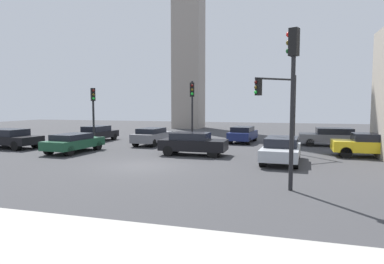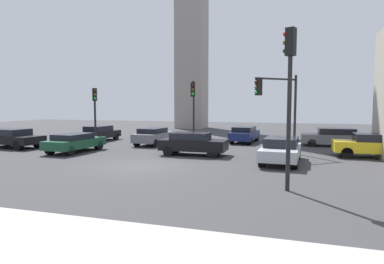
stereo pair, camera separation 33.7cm
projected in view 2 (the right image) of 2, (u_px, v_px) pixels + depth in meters
name	position (u px, v px, depth m)	size (l,w,h in m)	color
ground_plane	(142.00, 166.00, 17.54)	(91.64, 91.64, 0.00)	#38383A
traffic_light_0	(277.00, 98.00, 20.99)	(2.52, 2.24, 5.15)	black
traffic_light_2	(95.00, 105.00, 25.95)	(0.46, 0.47, 4.53)	black
traffic_light_3	(289.00, 80.00, 12.10)	(0.49, 0.42, 6.00)	black
traffic_light_4	(193.00, 99.00, 25.84)	(1.38, 4.28, 5.20)	black
car_0	(193.00, 143.00, 21.20)	(4.22, 1.89, 1.45)	black
car_1	(154.00, 136.00, 26.74)	(2.10, 4.33, 1.37)	slate
car_2	(245.00, 134.00, 28.32)	(2.17, 4.45, 1.38)	navy
car_3	(75.00, 142.00, 22.55)	(2.20, 4.50, 1.28)	#19472D
car_4	(334.00, 137.00, 25.85)	(4.74, 2.06, 1.41)	slate
car_5	(281.00, 149.00, 18.42)	(2.23, 4.81, 1.40)	#ADB2B7
car_6	(99.00, 133.00, 29.56)	(1.98, 4.31, 1.36)	black
car_7	(373.00, 145.00, 20.13)	(4.37, 1.83, 1.48)	yellow
car_8	(12.00, 138.00, 24.86)	(4.85, 2.50, 1.43)	black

